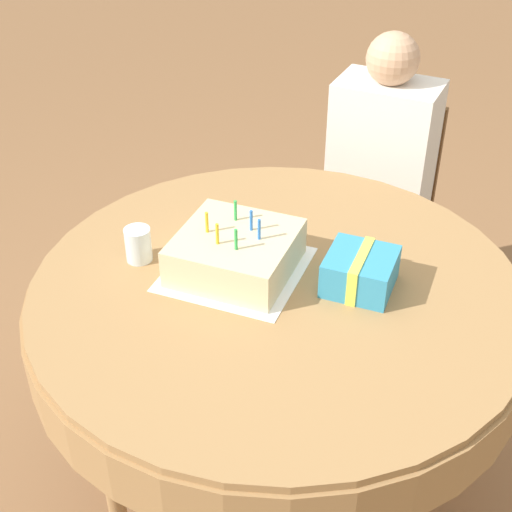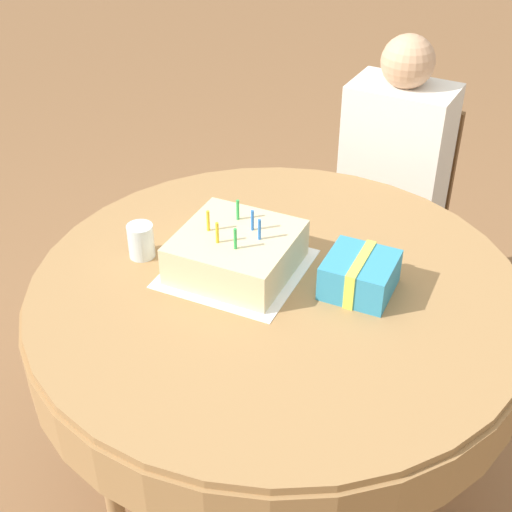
# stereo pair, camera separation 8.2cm
# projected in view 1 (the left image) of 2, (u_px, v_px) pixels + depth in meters

# --- Properties ---
(ground_plane) EXTENTS (12.00, 12.00, 0.00)m
(ground_plane) POSITION_uv_depth(u_px,v_px,m) (273.00, 481.00, 2.20)
(ground_plane) COLOR #8C603D
(dining_table) EXTENTS (1.25, 1.25, 0.77)m
(dining_table) POSITION_uv_depth(u_px,v_px,m) (276.00, 309.00, 1.82)
(dining_table) COLOR #9E7547
(dining_table) RESTS_ON ground_plane
(chair) EXTENTS (0.40, 0.40, 0.85)m
(chair) POSITION_uv_depth(u_px,v_px,m) (380.00, 211.00, 2.65)
(chair) COLOR brown
(chair) RESTS_ON ground_plane
(person) EXTENTS (0.35, 0.33, 1.14)m
(person) POSITION_uv_depth(u_px,v_px,m) (379.00, 169.00, 2.47)
(person) COLOR tan
(person) RESTS_ON ground_plane
(napkin) EXTENTS (0.33, 0.33, 0.00)m
(napkin) POSITION_uv_depth(u_px,v_px,m) (236.00, 269.00, 1.81)
(napkin) COLOR white
(napkin) RESTS_ON dining_table
(birthday_cake) EXTENTS (0.28, 0.28, 0.16)m
(birthday_cake) POSITION_uv_depth(u_px,v_px,m) (236.00, 252.00, 1.78)
(birthday_cake) COLOR beige
(birthday_cake) RESTS_ON dining_table
(drinking_glass) EXTENTS (0.07, 0.07, 0.09)m
(drinking_glass) POSITION_uv_depth(u_px,v_px,m) (138.00, 244.00, 1.82)
(drinking_glass) COLOR silver
(drinking_glass) RESTS_ON dining_table
(gift_box) EXTENTS (0.16, 0.17, 0.10)m
(gift_box) POSITION_uv_depth(u_px,v_px,m) (360.00, 271.00, 1.72)
(gift_box) COLOR teal
(gift_box) RESTS_ON dining_table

